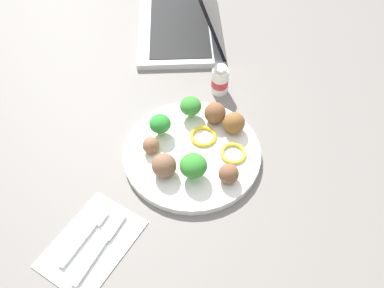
% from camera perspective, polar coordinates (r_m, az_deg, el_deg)
% --- Properties ---
extents(ground_plane, '(4.00, 4.00, 0.00)m').
position_cam_1_polar(ground_plane, '(0.79, 0.00, -1.65)').
color(ground_plane, slate).
extents(plate, '(0.28, 0.28, 0.02)m').
position_cam_1_polar(plate, '(0.78, 0.00, -1.29)').
color(plate, white).
rests_on(plate, ground_plane).
extents(broccoli_floret_front_right, '(0.05, 0.05, 0.05)m').
position_cam_1_polar(broccoli_floret_front_right, '(0.71, 0.20, -3.27)').
color(broccoli_floret_front_right, '#93CF81').
rests_on(broccoli_floret_front_right, plate).
extents(broccoli_floret_center, '(0.05, 0.05, 0.05)m').
position_cam_1_polar(broccoli_floret_center, '(0.82, -0.21, 5.66)').
color(broccoli_floret_center, '#98C873').
rests_on(broccoli_floret_center, plate).
extents(broccoli_floret_back_left, '(0.04, 0.04, 0.05)m').
position_cam_1_polar(broccoli_floret_back_left, '(0.79, -4.63, 3.15)').
color(broccoli_floret_back_left, '#9ABE70').
rests_on(broccoli_floret_back_left, plate).
extents(meatball_front_left, '(0.05, 0.05, 0.05)m').
position_cam_1_polar(meatball_front_left, '(0.80, 6.29, 3.14)').
color(meatball_front_left, brown).
rests_on(meatball_front_left, plate).
extents(meatball_back_right, '(0.03, 0.03, 0.03)m').
position_cam_1_polar(meatball_back_right, '(0.76, -6.16, -0.19)').
color(meatball_back_right, brown).
rests_on(meatball_back_right, plate).
extents(meatball_mid_right, '(0.05, 0.05, 0.05)m').
position_cam_1_polar(meatball_mid_right, '(0.72, -4.19, -3.22)').
color(meatball_mid_right, brown).
rests_on(meatball_mid_right, plate).
extents(meatball_back_left, '(0.05, 0.05, 0.05)m').
position_cam_1_polar(meatball_back_left, '(0.81, 3.46, 4.65)').
color(meatball_back_left, brown).
rests_on(meatball_back_left, plate).
extents(meatball_near_rim, '(0.04, 0.04, 0.04)m').
position_cam_1_polar(meatball_near_rim, '(0.72, 5.49, -4.43)').
color(meatball_near_rim, brown).
rests_on(meatball_near_rim, plate).
extents(pepper_ring_front_left, '(0.08, 0.08, 0.01)m').
position_cam_1_polar(pepper_ring_front_left, '(0.79, 1.86, 1.08)').
color(pepper_ring_front_left, yellow).
rests_on(pepper_ring_front_left, plate).
extents(pepper_ring_mid_right, '(0.07, 0.07, 0.01)m').
position_cam_1_polar(pepper_ring_mid_right, '(0.77, 6.18, -1.39)').
color(pepper_ring_mid_right, yellow).
rests_on(pepper_ring_mid_right, plate).
extents(napkin, '(0.18, 0.13, 0.01)m').
position_cam_1_polar(napkin, '(0.71, -14.72, -14.17)').
color(napkin, white).
rests_on(napkin, ground_plane).
extents(fork, '(0.12, 0.03, 0.01)m').
position_cam_1_polar(fork, '(0.71, -15.51, -12.77)').
color(fork, silver).
rests_on(fork, napkin).
extents(knife, '(0.15, 0.04, 0.01)m').
position_cam_1_polar(knife, '(0.70, -13.32, -14.31)').
color(knife, silver).
rests_on(knife, napkin).
extents(yogurt_bottle, '(0.04, 0.04, 0.07)m').
position_cam_1_polar(yogurt_bottle, '(0.90, 4.19, 9.40)').
color(yogurt_bottle, white).
rests_on(yogurt_bottle, ground_plane).
extents(laptop, '(0.39, 0.37, 0.20)m').
position_cam_1_polar(laptop, '(1.08, -0.72, 18.13)').
color(laptop, silver).
rests_on(laptop, ground_plane).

